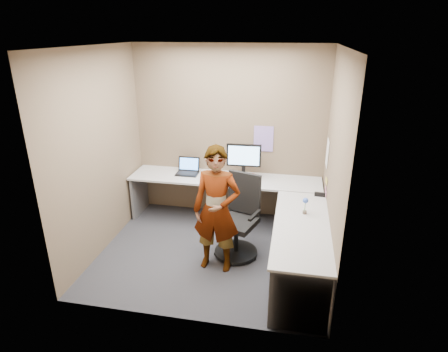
% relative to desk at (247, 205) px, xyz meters
% --- Properties ---
extents(ground, '(3.00, 3.00, 0.00)m').
position_rel_desk_xyz_m(ground, '(-0.44, -0.39, -0.59)').
color(ground, '#27272C').
rests_on(ground, ground).
extents(wall_back, '(3.00, 0.00, 3.00)m').
position_rel_desk_xyz_m(wall_back, '(-0.44, 0.91, 0.76)').
color(wall_back, brown).
rests_on(wall_back, ground).
extents(wall_right, '(0.00, 2.70, 2.70)m').
position_rel_desk_xyz_m(wall_right, '(1.06, -0.39, 0.76)').
color(wall_right, brown).
rests_on(wall_right, ground).
extents(wall_left, '(0.00, 2.70, 2.70)m').
position_rel_desk_xyz_m(wall_left, '(-1.94, -0.39, 0.76)').
color(wall_left, brown).
rests_on(wall_left, ground).
extents(ceiling, '(3.00, 3.00, 0.00)m').
position_rel_desk_xyz_m(ceiling, '(-0.44, -0.39, 2.11)').
color(ceiling, white).
rests_on(ceiling, wall_back).
extents(desk, '(2.98, 2.58, 0.73)m').
position_rel_desk_xyz_m(desk, '(0.00, 0.00, 0.00)').
color(desk, '#B1B1B1').
rests_on(desk, ground).
extents(paper_ream, '(0.33, 0.25, 0.06)m').
position_rel_desk_xyz_m(paper_ream, '(-0.15, 0.58, 0.17)').
color(paper_ream, '#B42512').
rests_on(paper_ream, desk).
extents(monitor, '(0.52, 0.16, 0.49)m').
position_rel_desk_xyz_m(monitor, '(-0.15, 0.59, 0.50)').
color(monitor, black).
rests_on(monitor, paper_ream).
extents(laptop, '(0.35, 0.29, 0.24)m').
position_rel_desk_xyz_m(laptop, '(-1.05, 0.69, 0.20)').
color(laptop, black).
rests_on(laptop, desk).
extents(trackball_mouse, '(0.12, 0.08, 0.07)m').
position_rel_desk_xyz_m(trackball_mouse, '(-0.70, 0.57, 0.17)').
color(trackball_mouse, '#B7B7BC').
rests_on(trackball_mouse, desk).
extents(origami, '(0.10, 0.10, 0.06)m').
position_rel_desk_xyz_m(origami, '(-0.71, 0.51, 0.17)').
color(origami, white).
rests_on(origami, desk).
extents(stapler, '(0.15, 0.05, 0.05)m').
position_rel_desk_xyz_m(stapler, '(0.98, 0.16, 0.17)').
color(stapler, black).
rests_on(stapler, desk).
extents(flower, '(0.07, 0.07, 0.22)m').
position_rel_desk_xyz_m(flower, '(0.77, -0.41, 0.28)').
color(flower, brown).
rests_on(flower, desk).
extents(calendar_purple, '(0.30, 0.01, 0.40)m').
position_rel_desk_xyz_m(calendar_purple, '(0.11, 0.90, 0.71)').
color(calendar_purple, '#846BB7').
rests_on(calendar_purple, wall_back).
extents(calendar_white, '(0.01, 0.28, 0.38)m').
position_rel_desk_xyz_m(calendar_white, '(1.05, 0.51, 0.66)').
color(calendar_white, white).
rests_on(calendar_white, wall_right).
extents(sticky_note_a, '(0.01, 0.07, 0.07)m').
position_rel_desk_xyz_m(sticky_note_a, '(1.05, 0.16, 0.36)').
color(sticky_note_a, '#F2E059').
rests_on(sticky_note_a, wall_right).
extents(sticky_note_b, '(0.01, 0.07, 0.07)m').
position_rel_desk_xyz_m(sticky_note_b, '(1.05, 0.21, 0.23)').
color(sticky_note_b, pink).
rests_on(sticky_note_b, wall_right).
extents(sticky_note_c, '(0.01, 0.07, 0.07)m').
position_rel_desk_xyz_m(sticky_note_c, '(1.05, 0.09, 0.21)').
color(sticky_note_c, pink).
rests_on(sticky_note_c, wall_right).
extents(sticky_note_d, '(0.01, 0.07, 0.07)m').
position_rel_desk_xyz_m(sticky_note_d, '(1.05, 0.31, 0.33)').
color(sticky_note_d, '#F2E059').
rests_on(sticky_note_d, wall_right).
extents(office_chair, '(0.63, 0.62, 1.10)m').
position_rel_desk_xyz_m(office_chair, '(-0.08, -0.31, -0.14)').
color(office_chair, black).
rests_on(office_chair, ground).
extents(person, '(0.61, 0.42, 1.62)m').
position_rel_desk_xyz_m(person, '(-0.30, -0.67, 0.22)').
color(person, '#999399').
rests_on(person, ground).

